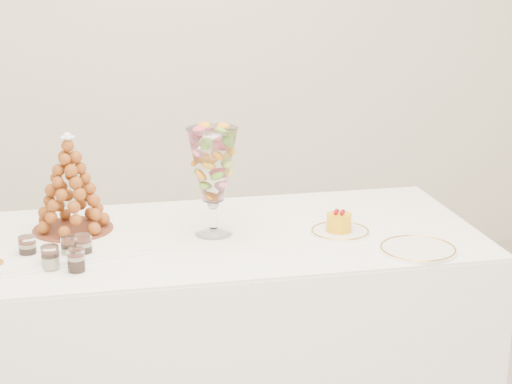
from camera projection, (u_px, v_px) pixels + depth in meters
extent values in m
cube|color=beige|center=(162.00, 4.00, 4.27)|extent=(4.50, 0.04, 2.80)
cube|color=white|center=(178.00, 345.00, 2.93)|extent=(2.04, 0.82, 0.76)
cube|color=white|center=(175.00, 239.00, 2.81)|extent=(2.03, 0.82, 0.01)
cube|color=white|center=(66.00, 241.00, 2.75)|extent=(0.62, 0.53, 0.02)
cylinder|color=white|center=(214.00, 231.00, 2.84)|extent=(0.13, 0.13, 0.02)
cylinder|color=white|center=(213.00, 216.00, 2.83)|extent=(0.03, 0.03, 0.09)
sphere|color=white|center=(213.00, 203.00, 2.82)|extent=(0.04, 0.04, 0.04)
cylinder|color=white|center=(340.00, 232.00, 2.85)|extent=(0.20, 0.20, 0.01)
cylinder|color=white|center=(418.00, 250.00, 2.69)|extent=(0.25, 0.25, 0.01)
cylinder|color=white|center=(28.00, 248.00, 2.62)|extent=(0.06, 0.06, 0.07)
cylinder|color=white|center=(69.00, 248.00, 2.62)|extent=(0.06, 0.06, 0.07)
cylinder|color=white|center=(83.00, 246.00, 2.62)|extent=(0.06, 0.06, 0.07)
cylinder|color=white|center=(50.00, 258.00, 2.54)|extent=(0.06, 0.06, 0.07)
cylinder|color=white|center=(76.00, 260.00, 2.52)|extent=(0.06, 0.06, 0.07)
cylinder|color=brown|center=(73.00, 229.00, 2.83)|extent=(0.26, 0.26, 0.01)
cone|color=brown|center=(70.00, 182.00, 2.79)|extent=(0.22, 0.22, 0.32)
sphere|color=white|center=(67.00, 137.00, 2.74)|extent=(0.03, 0.03, 0.03)
cylinder|color=#EEA60B|center=(339.00, 222.00, 2.84)|extent=(0.08, 0.08, 0.06)
sphere|color=maroon|center=(343.00, 211.00, 2.84)|extent=(0.01, 0.01, 0.01)
sphere|color=maroon|center=(337.00, 211.00, 2.84)|extent=(0.01, 0.01, 0.01)
sphere|color=maroon|center=(336.00, 213.00, 2.82)|extent=(0.01, 0.01, 0.01)
sphere|color=maroon|center=(342.00, 213.00, 2.82)|extent=(0.01, 0.01, 0.01)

